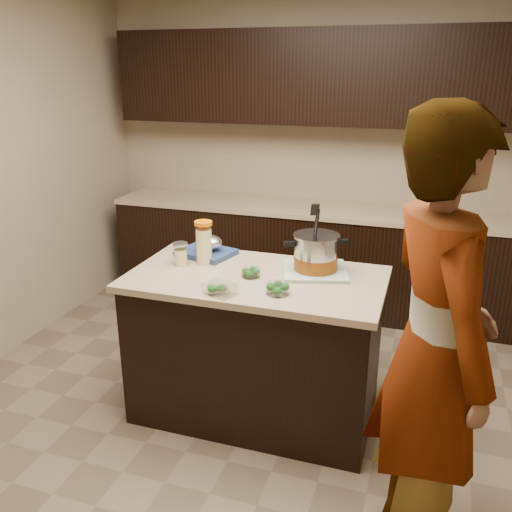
% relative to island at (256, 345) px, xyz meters
% --- Properties ---
extents(ground_plane, '(4.00, 4.00, 0.00)m').
position_rel_island_xyz_m(ground_plane, '(0.00, 0.00, -0.45)').
color(ground_plane, brown).
rests_on(ground_plane, ground).
extents(room_shell, '(4.04, 4.04, 2.72)m').
position_rel_island_xyz_m(room_shell, '(0.00, 0.00, 1.26)').
color(room_shell, tan).
rests_on(room_shell, ground).
extents(back_cabinets, '(3.60, 0.63, 2.33)m').
position_rel_island_xyz_m(back_cabinets, '(0.00, 1.74, 0.49)').
color(back_cabinets, black).
rests_on(back_cabinets, ground).
extents(island, '(1.46, 0.81, 0.90)m').
position_rel_island_xyz_m(island, '(0.00, 0.00, 0.00)').
color(island, black).
rests_on(island, ground).
extents(dish_towel, '(0.44, 0.44, 0.02)m').
position_rel_island_xyz_m(dish_towel, '(0.31, 0.16, 0.46)').
color(dish_towel, '#63885B').
rests_on(dish_towel, island).
extents(stock_pot, '(0.36, 0.36, 0.38)m').
position_rel_island_xyz_m(stock_pot, '(0.31, 0.16, 0.56)').
color(stock_pot, '#B7B7BC').
rests_on(stock_pot, dish_towel).
extents(lemonade_pitcher, '(0.14, 0.14, 0.26)m').
position_rel_island_xyz_m(lemonade_pitcher, '(-0.37, 0.11, 0.57)').
color(lemonade_pitcher, '#ECD990').
rests_on(lemonade_pitcher, island).
extents(mason_jar, '(0.11, 0.11, 0.15)m').
position_rel_island_xyz_m(mason_jar, '(-0.49, 0.04, 0.51)').
color(mason_jar, '#ECD990').
rests_on(mason_jar, island).
extents(broccoli_tub_left, '(0.13, 0.13, 0.05)m').
position_rel_island_xyz_m(broccoli_tub_left, '(-0.02, -0.02, 0.47)').
color(broccoli_tub_left, silver).
rests_on(broccoli_tub_left, island).
extents(broccoli_tub_right, '(0.14, 0.14, 0.06)m').
position_rel_island_xyz_m(broccoli_tub_right, '(0.19, -0.21, 0.47)').
color(broccoli_tub_right, silver).
rests_on(broccoli_tub_right, island).
extents(broccoli_tub_rect, '(0.19, 0.17, 0.06)m').
position_rel_island_xyz_m(broccoli_tub_rect, '(-0.10, -0.30, 0.47)').
color(broccoli_tub_rect, silver).
rests_on(broccoli_tub_rect, island).
extents(blue_tray, '(0.38, 0.34, 0.12)m').
position_rel_island_xyz_m(blue_tray, '(-0.40, 0.24, 0.49)').
color(blue_tray, navy).
rests_on(blue_tray, island).
extents(person, '(0.71, 0.83, 1.93)m').
position_rel_island_xyz_m(person, '(0.98, -0.73, 0.51)').
color(person, gray).
rests_on(person, ground).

